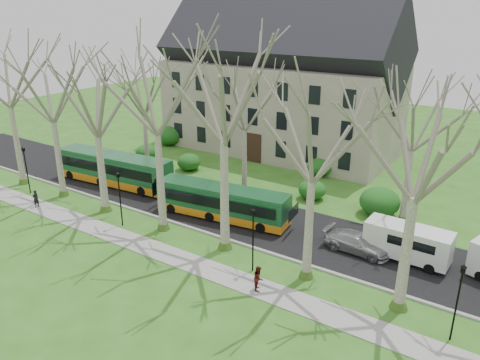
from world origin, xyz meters
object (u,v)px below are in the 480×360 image
Objects in this scene: sedan at (357,243)px; pedestrian_b at (259,278)px; van_a at (407,243)px; pedestrian_a at (36,199)px; bus_follow at (222,202)px; bus_lead at (114,169)px.

pedestrian_b reaches higher than sedan.
pedestrian_a is (-28.50, -8.45, -0.45)m from van_a.
bus_follow is 2.35× the size of sedan.
pedestrian_b is (20.72, -7.49, -0.75)m from bus_lead.
pedestrian_b is at bearing -125.53° from van_a.
bus_follow reaches higher than van_a.
bus_follow reaches higher than pedestrian_a.
sedan is 3.26m from van_a.
van_a is at bearing 103.75° from pedestrian_a.
bus_lead is at bearing 93.08° from sedan.
pedestrian_a is at bearing 109.38° from sedan.
sedan is at bearing -4.58° from bus_lead.
bus_follow is 14.19m from van_a.
sedan is at bearing 104.07° from pedestrian_a.
bus_lead is 8.16× the size of pedestrian_a.
van_a reaches higher than pedestrian_a.
van_a is 10.64m from pedestrian_b.
pedestrian_a is at bearing -161.96° from van_a.
pedestrian_b reaches higher than pedestrian_a.
bus_lead is 2.61× the size of sedan.
sedan is at bearing -3.77° from bus_follow.
pedestrian_b is (-3.28, -7.71, 0.10)m from sedan.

